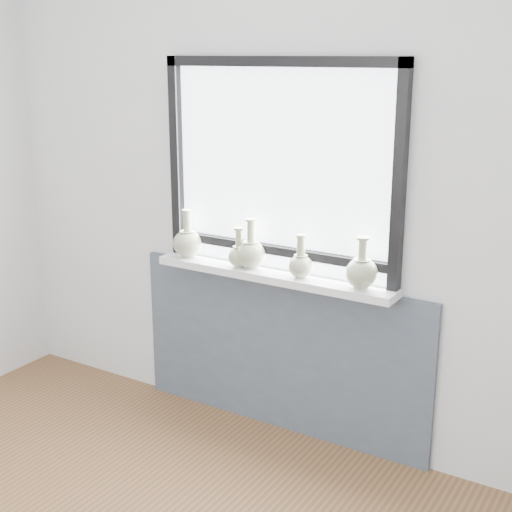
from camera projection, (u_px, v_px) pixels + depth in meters
The scene contains 9 objects.
back_wall at pixel (283, 190), 3.57m from camera, with size 3.60×0.02×2.60m, color silver.
apron_panel at pixel (279, 352), 3.79m from camera, with size 1.70×0.03×0.86m, color #4B5866.
windowsill at pixel (273, 275), 3.60m from camera, with size 1.32×0.18×0.04m, color white.
window at pixel (280, 163), 3.50m from camera, with size 1.30×0.06×1.05m.
vase_a at pixel (188, 242), 3.84m from camera, with size 0.16×0.16×0.26m.
vase_b at pixel (239, 255), 3.66m from camera, with size 0.12×0.12×0.21m.
vase_c at pixel (251, 252), 3.64m from camera, with size 0.15×0.15×0.26m.
vase_d at pixel (301, 264), 3.48m from camera, with size 0.12×0.12×0.22m.
vase_e at pixel (362, 271), 3.33m from camera, with size 0.16×0.16×0.25m.
Camera 1 is at (1.73, -1.26, 1.96)m, focal length 50.00 mm.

